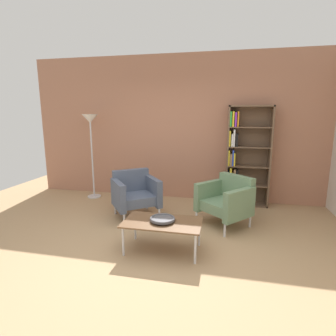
{
  "coord_description": "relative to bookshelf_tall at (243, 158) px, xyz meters",
  "views": [
    {
      "loc": [
        0.89,
        -3.0,
        1.75
      ],
      "look_at": [
        0.06,
        0.84,
        0.95
      ],
      "focal_mm": 28.64,
      "sensor_mm": 36.0,
      "label": 1
    }
  ],
  "objects": [
    {
      "name": "floor_lamp_torchiere",
      "position": [
        -3.05,
        -0.2,
        0.53
      ],
      "size": [
        0.32,
        0.32,
        1.74
      ],
      "color": "silver",
      "rests_on": "ground_plane"
    },
    {
      "name": "brick_back_panel",
      "position": [
        -1.23,
        0.21,
        0.53
      ],
      "size": [
        6.4,
        0.12,
        2.9
      ],
      "primitive_type": "cube",
      "color": "#A87056",
      "rests_on": "ground_plane"
    },
    {
      "name": "decorative_bowl",
      "position": [
        -1.09,
        -2.12,
        -0.48
      ],
      "size": [
        0.32,
        0.32,
        0.05
      ],
      "color": "#4C4C51",
      "rests_on": "coffee_table_low"
    },
    {
      "name": "armchair_spare_guest",
      "position": [
        -1.83,
        -1.04,
        -0.5
      ],
      "size": [
        0.95,
        0.94,
        0.78
      ],
      "rotation": [
        0.0,
        0.0,
        0.65
      ],
      "color": "#4C566B",
      "rests_on": "ground_plane"
    },
    {
      "name": "coffee_table_low",
      "position": [
        -1.09,
        -2.12,
        -0.55
      ],
      "size": [
        1.0,
        0.56,
        0.4
      ],
      "color": "brown",
      "rests_on": "ground_plane"
    },
    {
      "name": "armchair_near_window",
      "position": [
        -0.29,
        -1.09,
        -0.5
      ],
      "size": [
        0.95,
        0.94,
        0.78
      ],
      "rotation": [
        0.0,
        0.0,
        -0.72
      ],
      "color": "slate",
      "rests_on": "ground_plane"
    },
    {
      "name": "bookshelf_tall",
      "position": [
        0.0,
        0.0,
        0.0
      ],
      "size": [
        0.8,
        0.3,
        1.9
      ],
      "color": "brown",
      "rests_on": "ground_plane"
    },
    {
      "name": "ground_plane",
      "position": [
        -1.23,
        -2.25,
        -0.92
      ],
      "size": [
        8.32,
        8.32,
        0.0
      ],
      "primitive_type": "plane",
      "color": "tan"
    }
  ]
}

